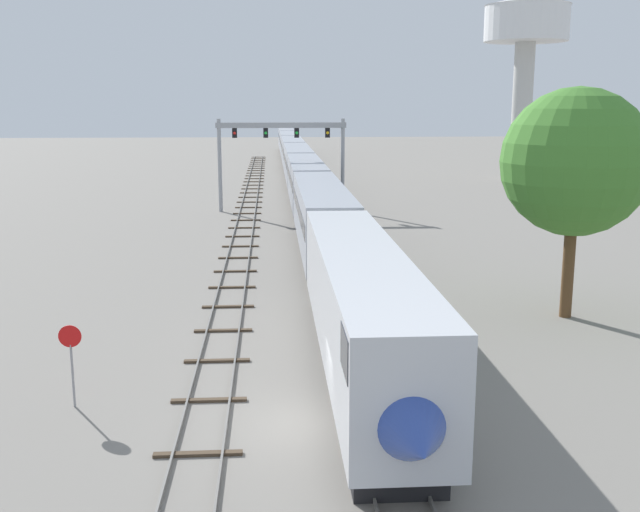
# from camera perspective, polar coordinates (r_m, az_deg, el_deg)

# --- Properties ---
(ground_plane) EXTENTS (400.00, 400.00, 0.00)m
(ground_plane) POSITION_cam_1_polar(r_m,az_deg,el_deg) (24.49, -0.49, -12.69)
(ground_plane) COLOR gray
(track_main) EXTENTS (2.60, 200.00, 0.16)m
(track_main) POSITION_cam_1_polar(r_m,az_deg,el_deg) (82.94, -1.50, 4.74)
(track_main) COLOR slate
(track_main) RESTS_ON ground
(track_near) EXTENTS (2.60, 160.00, 0.16)m
(track_near) POSITION_cam_1_polar(r_m,az_deg,el_deg) (63.11, -5.77, 2.49)
(track_near) COLOR slate
(track_near) RESTS_ON ground
(passenger_train) EXTENTS (3.04, 150.35, 4.80)m
(passenger_train) POSITION_cam_1_polar(r_m,az_deg,el_deg) (91.60, -1.74, 7.00)
(passenger_train) COLOR silver
(passenger_train) RESTS_ON ground
(signal_gantry) EXTENTS (12.10, 0.49, 8.62)m
(signal_gantry) POSITION_cam_1_polar(r_m,az_deg,el_deg) (70.05, -2.98, 8.55)
(signal_gantry) COLOR #999BA0
(signal_gantry) RESTS_ON ground
(water_tower) EXTENTS (10.86, 10.86, 23.37)m
(water_tower) POSITION_cam_1_polar(r_m,az_deg,el_deg) (102.62, 15.51, 16.12)
(water_tower) COLOR beige
(water_tower) RESTS_ON ground
(stop_sign) EXTENTS (0.76, 0.08, 2.88)m
(stop_sign) POSITION_cam_1_polar(r_m,az_deg,el_deg) (26.36, -18.53, -7.14)
(stop_sign) COLOR gray
(stop_sign) RESTS_ON ground
(trackside_tree_left) EXTENTS (6.87, 6.87, 10.84)m
(trackside_tree_left) POSITION_cam_1_polar(r_m,az_deg,el_deg) (36.53, 18.99, 6.79)
(trackside_tree_left) COLOR brown
(trackside_tree_left) RESTS_ON ground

